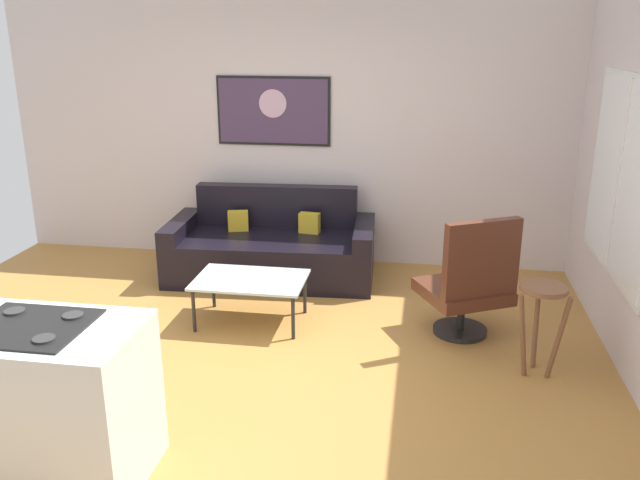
# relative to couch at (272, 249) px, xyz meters

# --- Properties ---
(ground) EXTENTS (6.40, 6.40, 0.04)m
(ground) POSITION_rel_couch_xyz_m (0.30, -1.82, -0.30)
(ground) COLOR #AD7738
(back_wall) EXTENTS (6.40, 0.05, 2.80)m
(back_wall) POSITION_rel_couch_xyz_m (0.30, 0.61, 1.12)
(back_wall) COLOR beige
(back_wall) RESTS_ON ground
(couch) EXTENTS (2.04, 1.03, 0.84)m
(couch) POSITION_rel_couch_xyz_m (0.00, 0.00, 0.00)
(couch) COLOR black
(couch) RESTS_ON ground
(coffee_table) EXTENTS (0.91, 0.61, 0.39)m
(coffee_table) POSITION_rel_couch_xyz_m (0.07, -1.09, 0.08)
(coffee_table) COLOR silver
(coffee_table) RESTS_ON ground
(armchair) EXTENTS (0.82, 0.81, 1.01)m
(armchair) POSITION_rel_couch_xyz_m (1.84, -1.09, 0.18)
(armchair) COLOR black
(armchair) RESTS_ON ground
(bar_stool) EXTENTS (0.37, 0.37, 0.67)m
(bar_stool) POSITION_rel_couch_xyz_m (2.30, -1.60, 0.24)
(bar_stool) COLOR brown
(bar_stool) RESTS_ON ground
(wall_painting) EXTENTS (1.17, 0.03, 0.69)m
(wall_painting) POSITION_rel_couch_xyz_m (-0.09, 0.56, 1.28)
(wall_painting) COLOR black
(window) EXTENTS (0.03, 1.63, 1.50)m
(window) POSITION_rel_couch_xyz_m (2.88, -0.92, 1.03)
(window) COLOR silver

